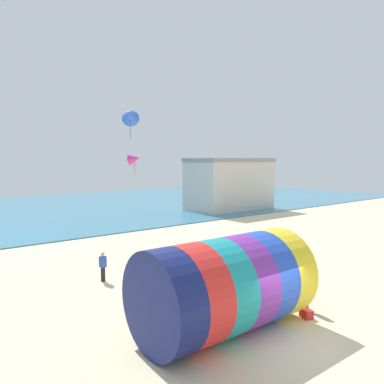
% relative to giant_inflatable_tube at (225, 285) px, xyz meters
% --- Properties ---
extents(ground_plane, '(120.00, 120.00, 0.00)m').
position_rel_giant_inflatable_tube_xyz_m(ground_plane, '(1.19, -2.08, -1.81)').
color(ground_plane, beige).
extents(sea, '(120.00, 40.00, 0.10)m').
position_rel_giant_inflatable_tube_xyz_m(sea, '(1.19, 39.52, -1.76)').
color(sea, teal).
rests_on(sea, ground).
extents(giant_inflatable_tube, '(6.81, 3.69, 3.63)m').
position_rel_giant_inflatable_tube_xyz_m(giant_inflatable_tube, '(0.00, 0.00, 0.00)').
color(giant_inflatable_tube, navy).
rests_on(giant_inflatable_tube, ground).
extents(kite_handler, '(0.34, 0.42, 1.65)m').
position_rel_giant_inflatable_tube_xyz_m(kite_handler, '(4.14, -0.73, -0.97)').
color(kite_handler, black).
rests_on(kite_handler, ground).
extents(kite_magenta_delta, '(1.24, 1.27, 1.60)m').
position_rel_giant_inflatable_tube_xyz_m(kite_magenta_delta, '(4.21, 14.17, 4.79)').
color(kite_magenta_delta, '#D1339E').
extents(kite_blue_delta, '(1.76, 1.83, 2.30)m').
position_rel_giant_inflatable_tube_xyz_m(kite_blue_delta, '(2.83, 12.28, 7.68)').
color(kite_blue_delta, blue).
extents(bystander_near_water, '(0.38, 0.42, 1.60)m').
position_rel_giant_inflatable_tube_xyz_m(bystander_near_water, '(-1.10, 8.39, -1.00)').
color(bystander_near_water, black).
rests_on(bystander_near_water, ground).
extents(promenade_building, '(11.02, 6.02, 6.71)m').
position_rel_giant_inflatable_tube_xyz_m(promenade_building, '(24.23, 24.88, 1.55)').
color(promenade_building, beige).
rests_on(promenade_building, ground).
extents(cooler_box, '(0.51, 0.61, 0.36)m').
position_rel_giant_inflatable_tube_xyz_m(cooler_box, '(3.51, -1.20, -1.63)').
color(cooler_box, red).
rests_on(cooler_box, ground).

